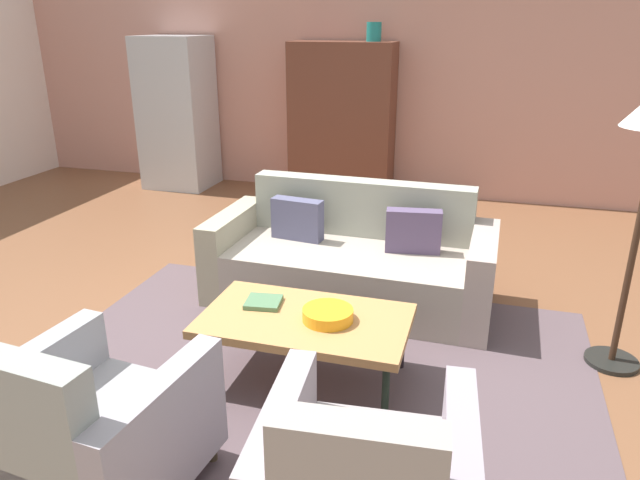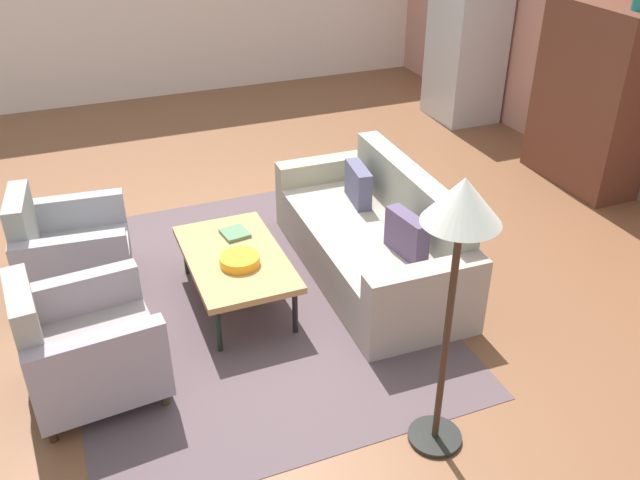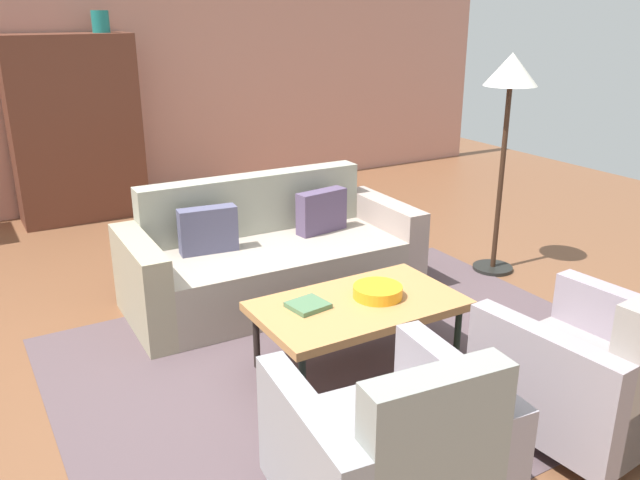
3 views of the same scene
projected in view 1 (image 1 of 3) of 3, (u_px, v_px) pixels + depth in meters
The scene contains 11 objects.
ground_plane at pixel (283, 329), 4.10m from camera, with size 11.65×11.65×0.00m, color brown.
wall_back at pixel (386, 76), 6.92m from camera, with size 9.71×0.12×2.80m, color tan.
area_rug at pixel (308, 373), 3.58m from camera, with size 3.40×2.60×0.01m, color #564549.
couch at pixel (352, 261), 4.50m from camera, with size 2.12×0.95×0.86m.
coffee_table at pixel (305, 322), 3.40m from camera, with size 1.20×0.70×0.42m.
armchair_left at pixel (89, 436), 2.53m from camera, with size 0.87×0.87×0.88m.
fruit_bowl at pixel (328, 315), 3.34m from camera, with size 0.29×0.29×0.07m, color orange.
book_stack at pixel (263, 302), 3.54m from camera, with size 0.23×0.22×0.03m.
cabinet at pixel (342, 122), 6.91m from camera, with size 1.20×0.51×1.80m.
vase_tall at pixel (374, 32), 6.46m from camera, with size 0.17×0.17×0.20m, color #1B7570.
refrigerator at pixel (177, 113), 7.36m from camera, with size 0.80×0.73×1.85m.
Camera 1 is at (1.27, -3.40, 2.03)m, focal length 32.94 mm.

